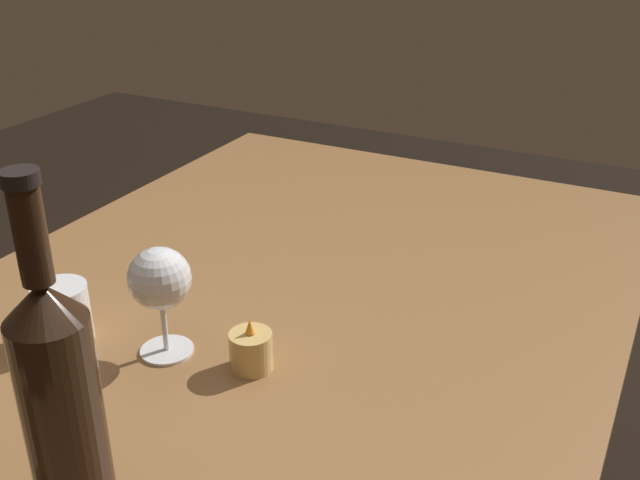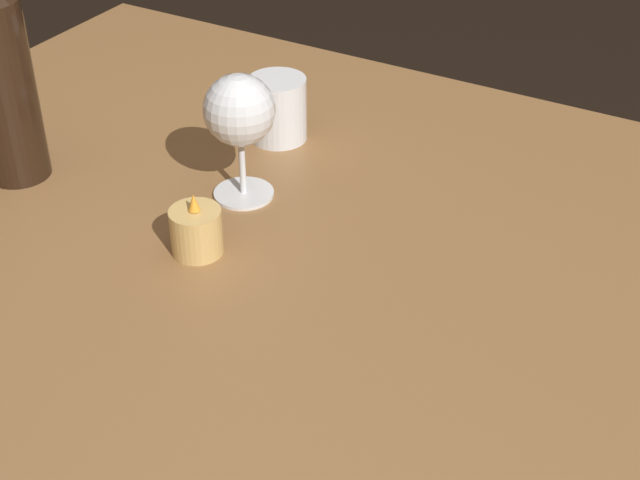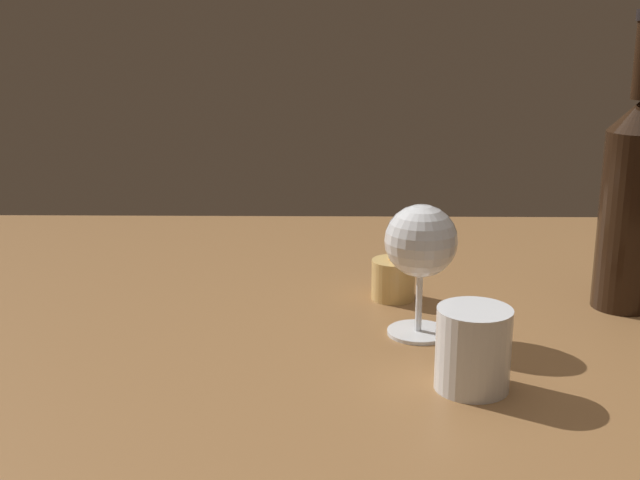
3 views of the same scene
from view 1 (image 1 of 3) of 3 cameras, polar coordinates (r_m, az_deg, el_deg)
name	(u,v)px [view 1 (image 1 of 3)]	position (r m, az deg, el deg)	size (l,w,h in m)	color
dining_table	(278,359)	(1.09, -3.20, -8.95)	(1.30, 0.90, 0.74)	olive
wine_glass_left	(160,281)	(0.91, -12.04, -3.06)	(0.08, 0.08, 0.14)	white
wine_bottle	(60,396)	(0.70, -19.09, -11.07)	(0.07, 0.07, 0.33)	black
water_tumbler	(63,316)	(1.00, -18.86, -5.47)	(0.07, 0.07, 0.08)	white
votive_candle	(251,352)	(0.91, -5.24, -8.41)	(0.05, 0.05, 0.07)	#DBB266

